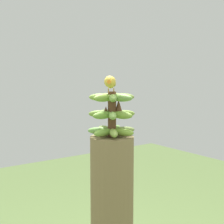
% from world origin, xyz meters
% --- Properties ---
extents(banana_bunch, '(0.25, 0.25, 0.23)m').
position_xyz_m(banana_bunch, '(0.00, 0.00, 1.33)').
color(banana_bunch, brown).
rests_on(banana_bunch, banana_tree).
extents(perched_bird, '(0.15, 0.17, 0.08)m').
position_xyz_m(perched_bird, '(0.02, 0.02, 1.49)').
color(perched_bird, '#C68933').
rests_on(perched_bird, banana_bunch).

